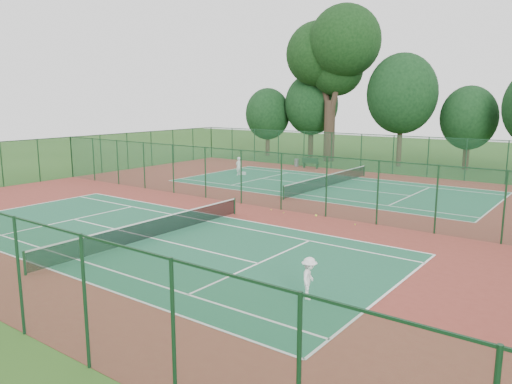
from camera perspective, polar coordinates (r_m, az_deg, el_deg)
ground at (r=31.32m, az=0.53°, el=-1.67°), size 120.00×120.00×0.00m
red_pad at (r=31.32m, az=0.53°, el=-1.66°), size 40.00×36.00×0.01m
court_near at (r=24.81m, az=-11.80°, el=-5.17°), size 23.77×10.97×0.01m
court_far at (r=38.84m, az=8.34°, el=0.65°), size 23.77×10.97×0.01m
fence_north at (r=46.66m, az=13.64°, el=4.29°), size 40.00×0.09×3.50m
fence_west at (r=45.59m, az=-20.33°, el=3.79°), size 0.09×36.00×3.50m
fence_divider at (r=31.00m, az=0.53°, el=1.51°), size 40.00×0.09×3.50m
tennis_net_near at (r=24.68m, az=-11.85°, el=-3.99°), size 0.10×12.90×0.97m
tennis_net_far at (r=38.75m, az=8.36°, el=1.42°), size 0.10×12.90×0.97m
player_near at (r=17.06m, az=6.09°, el=-9.78°), size 0.83×1.07×1.46m
player_far at (r=43.88m, az=-2.02°, el=2.97°), size 0.45×0.63×1.61m
trash_bin at (r=49.79m, az=4.64°, el=3.36°), size 0.50×0.50×0.77m
bench at (r=48.66m, az=6.24°, el=3.33°), size 1.71×0.83×1.01m
kit_bag at (r=44.34m, az=-1.60°, el=2.16°), size 0.71×0.30×0.26m
stray_ball_a at (r=30.26m, az=1.76°, el=-2.03°), size 0.07×0.07×0.07m
stray_ball_b at (r=27.26m, az=11.25°, el=-3.65°), size 0.07×0.07×0.07m
stray_ball_c at (r=29.53m, az=3.18°, el=-2.37°), size 0.07×0.07×0.07m
big_tree at (r=54.79m, az=8.83°, el=15.49°), size 10.50×7.69×16.13m
evergreen_row at (r=52.48m, az=16.73°, el=2.88°), size 39.00×5.00×12.00m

